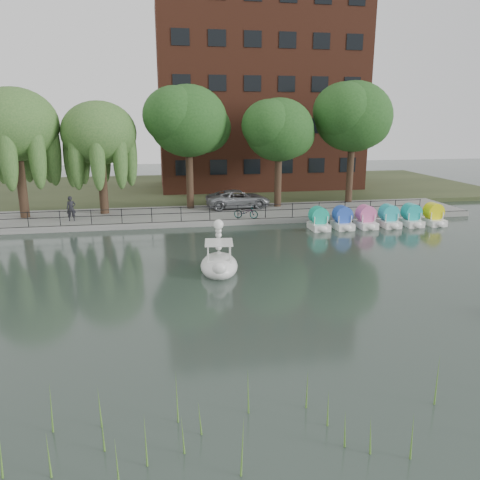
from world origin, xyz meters
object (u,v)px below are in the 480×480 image
object	(u,v)px
pedestrian	(71,207)
minivan	(238,198)
swan_boat	(219,261)
bicycle	(246,211)

from	to	relation	value
pedestrian	minivan	bearing A→B (deg)	2.10
pedestrian	swan_boat	xyz separation A→B (m)	(8.76, -11.67, -0.85)
pedestrian	swan_boat	distance (m)	14.61
bicycle	pedestrian	distance (m)	12.16
minivan	swan_boat	distance (m)	14.86
bicycle	pedestrian	bearing A→B (deg)	104.82
bicycle	swan_boat	distance (m)	10.89
minivan	pedestrian	distance (m)	12.54
minivan	pedestrian	world-z (taller)	pedestrian
bicycle	swan_boat	world-z (taller)	swan_boat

